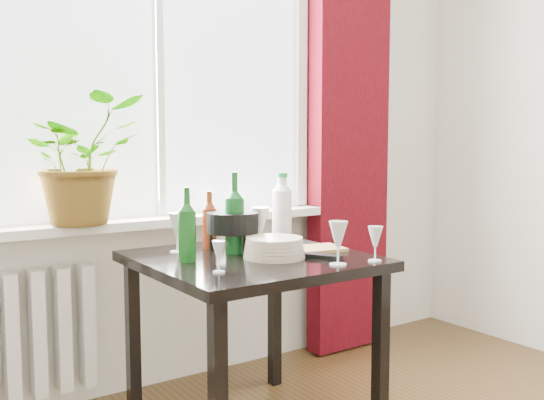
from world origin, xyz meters
TOP-DOWN VIEW (x-y plane):
  - window at (0.00, 2.22)m, footprint 1.72×0.08m
  - windowsill at (0.00, 2.15)m, footprint 1.72×0.20m
  - curtain at (1.12, 2.12)m, footprint 0.50×0.12m
  - table at (0.10, 1.55)m, footprint 0.85×0.85m
  - potted_plant at (-0.40, 2.10)m, footprint 0.57×0.52m
  - wine_bottle_left at (-0.16, 1.59)m, footprint 0.08×0.08m
  - wine_bottle_right at (0.08, 1.64)m, footprint 0.10×0.10m
  - bottle_amber at (0.04, 1.79)m, footprint 0.08×0.08m
  - cleaning_bottle at (0.45, 1.84)m, footprint 0.11×0.11m
  - wineglass_front_right at (0.26, 1.21)m, footprint 0.08×0.08m
  - wineglass_far_right at (0.42, 1.18)m, footprint 0.08×0.08m
  - wineglass_back_center at (0.22, 1.67)m, footprint 0.10×0.10m
  - wineglass_back_left at (-0.12, 1.78)m, footprint 0.08×0.08m
  - wineglass_front_left at (-0.17, 1.35)m, footprint 0.05×0.05m
  - plate_stack at (0.15, 1.46)m, footprint 0.30×0.30m
  - fondue_pot at (0.08, 1.67)m, footprint 0.27×0.25m
  - tv_remote at (0.30, 1.35)m, footprint 0.12×0.16m
  - cutting_board at (0.37, 1.50)m, footprint 0.28×0.21m

SIDE VIEW (x-z plane):
  - table at x=0.10m, z-range 0.28..1.02m
  - cutting_board at x=0.37m, z-range 0.74..0.75m
  - tv_remote at x=0.30m, z-range 0.74..0.76m
  - plate_stack at x=0.15m, z-range 0.74..0.82m
  - wineglass_front_left at x=-0.17m, z-range 0.74..0.85m
  - wineglass_far_right at x=0.42m, z-range 0.74..0.88m
  - fondue_pot at x=0.08m, z-range 0.74..0.91m
  - wineglass_front_right at x=0.26m, z-range 0.74..0.91m
  - wineglass_back_left at x=-0.12m, z-range 0.74..0.91m
  - windowsill at x=0.00m, z-range 0.80..0.84m
  - wineglass_back_center at x=0.22m, z-range 0.74..0.92m
  - bottle_amber at x=0.04m, z-range 0.74..0.99m
  - wine_bottle_left at x=-0.16m, z-range 0.74..1.03m
  - cleaning_bottle at x=0.45m, z-range 0.74..1.06m
  - wine_bottle_right at x=0.08m, z-range 0.74..1.08m
  - potted_plant at x=-0.40m, z-range 0.84..1.40m
  - curtain at x=1.12m, z-range 0.01..2.58m
  - window at x=0.00m, z-range 0.79..2.41m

